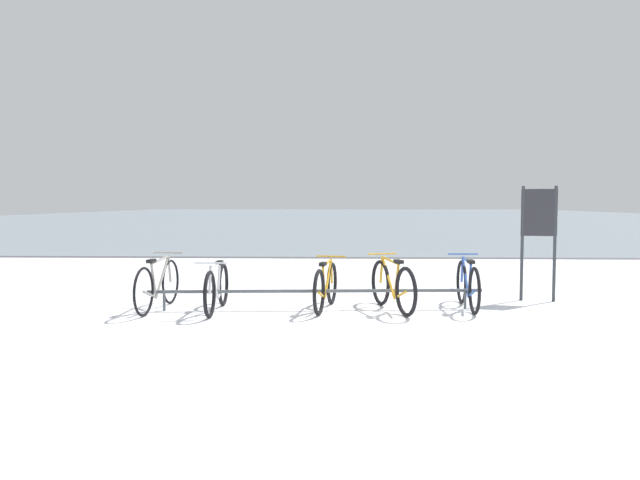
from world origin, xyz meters
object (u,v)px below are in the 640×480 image
bicycle_4 (468,285)px  bicycle_1 (217,288)px  bicycle_3 (392,286)px  bicycle_0 (158,285)px  bicycle_2 (326,286)px  info_sign (539,224)px

bicycle_4 → bicycle_1: bearing=-174.3°
bicycle_1 → bicycle_3: (2.56, 0.17, 0.02)m
bicycle_0 → bicycle_4: 4.60m
bicycle_1 → bicycle_2: bearing=7.9°
bicycle_4 → info_sign: bearing=30.7°
bicycle_4 → info_sign: info_sign is taller
bicycle_3 → info_sign: 2.73m
bicycle_0 → bicycle_4: size_ratio=1.08×
bicycle_1 → info_sign: size_ratio=0.89×
bicycle_4 → info_sign: size_ratio=0.88×
bicycle_2 → bicycle_4: bearing=4.1°
bicycle_0 → bicycle_4: bicycle_0 is taller
bicycle_0 → bicycle_2: 2.48m
bicycle_0 → bicycle_3: (3.46, 0.05, -0.01)m
bicycle_1 → info_sign: info_sign is taller
bicycle_0 → bicycle_1: bicycle_0 is taller
bicycle_0 → bicycle_3: size_ratio=1.09×
bicycle_3 → bicycle_0: bearing=-179.2°
bicycle_1 → info_sign: (4.97, 1.13, 0.90)m
bicycle_1 → bicycle_4: (3.69, 0.37, 0.01)m
bicycle_2 → bicycle_4: (2.11, 0.15, 0.01)m
bicycle_3 → info_sign: size_ratio=0.88×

